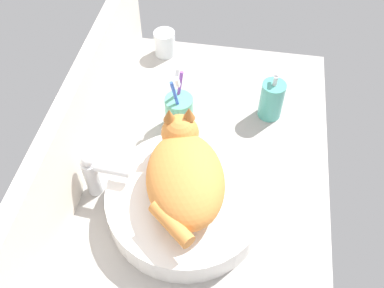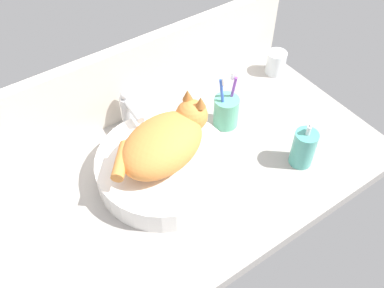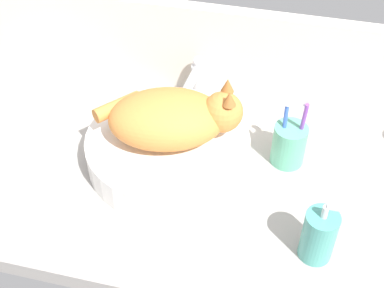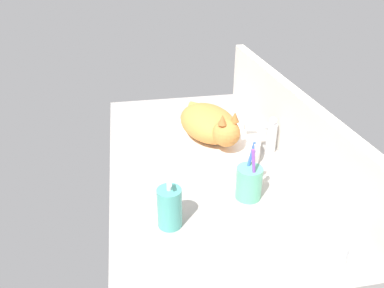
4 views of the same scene
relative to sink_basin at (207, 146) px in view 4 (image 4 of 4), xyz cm
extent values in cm
cube|color=#9E9993|center=(2.92, -2.24, -5.58)|extent=(118.92, 63.43, 4.00)
cube|color=silver|center=(2.92, 27.67, 8.60)|extent=(118.92, 3.60, 24.37)
cylinder|color=white|center=(0.00, 0.00, 0.00)|extent=(36.50, 36.50, 7.17)
ellipsoid|color=orange|center=(0.00, 0.00, 9.08)|extent=(28.68, 23.16, 11.00)
sphere|color=orange|center=(11.43, 3.23, 10.58)|extent=(8.80, 8.80, 8.80)
cone|color=#A4632D|center=(11.79, 5.62, 15.98)|extent=(2.80, 2.80, 3.20)
cone|color=#A4632D|center=(12.99, 1.38, 15.98)|extent=(2.80, 2.80, 3.20)
cylinder|color=orange|center=(-11.26, 0.79, 9.58)|extent=(9.51, 10.50, 3.20)
cylinder|color=silver|center=(1.63, 22.75, 1.92)|extent=(3.60, 3.60, 11.00)
cylinder|color=silver|center=(1.27, 17.76, 6.82)|extent=(2.91, 10.13, 2.20)
sphere|color=silver|center=(1.63, 22.75, 8.62)|extent=(2.80, 2.80, 2.80)
cylinder|color=teal|center=(34.32, -17.85, 2.08)|extent=(6.48, 6.48, 11.33)
cylinder|color=silver|center=(34.32, -17.85, 9.15)|extent=(1.20, 1.20, 2.80)
cylinder|color=silver|center=(35.52, -17.85, 10.55)|extent=(2.20, 1.00, 1.00)
cylinder|color=#5BB28E|center=(26.26, 6.44, 1.37)|extent=(7.55, 7.55, 9.91)
cylinder|color=blue|center=(24.68, 6.23, 5.32)|extent=(1.31, 4.02, 16.89)
cube|color=white|center=(24.68, 6.23, 13.82)|extent=(1.26, 1.23, 2.53)
cylinder|color=purple|center=(28.30, 6.95, 5.32)|extent=(1.43, 3.00, 17.00)
cube|color=white|center=(28.30, 6.95, 13.82)|extent=(1.28, 1.09, 2.52)
cylinder|color=white|center=(55.83, 16.60, 0.42)|extent=(6.65, 6.65, 8.01)
cylinder|color=silver|center=(55.83, 16.60, -1.50)|extent=(5.85, 5.85, 4.17)
camera|label=1|loc=(-51.03, -9.99, 85.50)|focal=40.00mm
camera|label=2|loc=(-35.37, -64.22, 90.35)|focal=40.00mm
camera|label=3|loc=(25.41, -82.20, 83.90)|focal=50.00mm
camera|label=4|loc=(111.77, -26.45, 62.99)|focal=35.00mm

